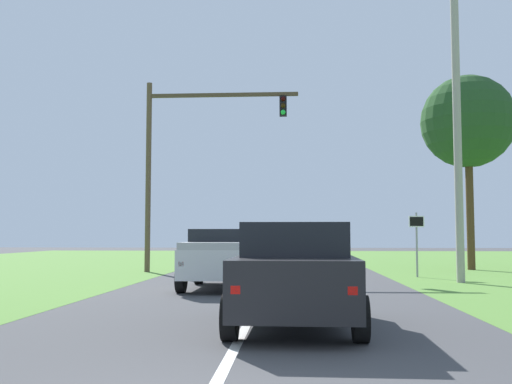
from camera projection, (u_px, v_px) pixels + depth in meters
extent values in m
plane|color=#424244|center=(262.00, 296.00, 16.07)|extent=(120.00, 120.00, 0.00)
cube|color=black|center=(296.00, 281.00, 10.59)|extent=(2.09, 4.50, 0.92)
cube|color=black|center=(296.00, 239.00, 10.86)|extent=(1.82, 2.80, 0.58)
cube|color=red|center=(236.00, 290.00, 8.47)|extent=(0.14, 0.06, 0.12)
cube|color=red|center=(353.00, 291.00, 8.34)|extent=(0.14, 0.06, 0.12)
cylinder|color=black|center=(247.00, 299.00, 12.01)|extent=(0.25, 0.72, 0.72)
cylinder|color=black|center=(347.00, 299.00, 11.85)|extent=(0.25, 0.72, 0.72)
cylinder|color=black|center=(230.00, 317.00, 9.26)|extent=(0.25, 0.72, 0.72)
cylinder|color=black|center=(360.00, 319.00, 9.10)|extent=(0.25, 0.72, 0.72)
cube|color=silver|center=(222.00, 262.00, 18.34)|extent=(2.00, 4.83, 0.83)
cube|color=black|center=(221.00, 239.00, 18.15)|extent=(1.74, 1.85, 0.58)
cube|color=#B8B8B8|center=(215.00, 246.00, 16.89)|extent=(1.87, 1.85, 0.20)
cube|color=red|center=(181.00, 264.00, 16.04)|extent=(0.14, 0.06, 0.12)
cube|color=red|center=(240.00, 264.00, 15.92)|extent=(0.14, 0.06, 0.12)
cylinder|color=black|center=(199.00, 272.00, 19.87)|extent=(0.24, 0.80, 0.80)
cylinder|color=black|center=(257.00, 272.00, 19.72)|extent=(0.24, 0.80, 0.80)
cylinder|color=black|center=(181.00, 279.00, 16.90)|extent=(0.24, 0.80, 0.80)
cylinder|color=black|center=(250.00, 279.00, 16.76)|extent=(0.24, 0.80, 0.80)
cylinder|color=brown|center=(148.00, 176.00, 26.71)|extent=(0.24, 0.24, 8.53)
cube|color=#4C3D2B|center=(223.00, 95.00, 26.76)|extent=(6.75, 0.16, 0.16)
cube|color=black|center=(283.00, 106.00, 26.56)|extent=(0.32, 0.28, 0.90)
sphere|color=black|center=(283.00, 99.00, 26.43)|extent=(0.22, 0.22, 0.22)
sphere|color=black|center=(283.00, 105.00, 26.41)|extent=(0.22, 0.22, 0.22)
sphere|color=#1ED83F|center=(283.00, 112.00, 26.38)|extent=(0.22, 0.22, 0.22)
cylinder|color=gray|center=(417.00, 245.00, 23.25)|extent=(0.08, 0.08, 2.52)
cube|color=white|center=(416.00, 221.00, 23.28)|extent=(0.60, 0.03, 0.44)
cube|color=black|center=(417.00, 221.00, 23.27)|extent=(0.52, 0.01, 0.36)
cylinder|color=#4C351E|center=(470.00, 212.00, 28.16)|extent=(0.36, 0.36, 5.41)
sphere|color=#224821|center=(468.00, 122.00, 28.47)|extent=(4.43, 4.43, 4.43)
cylinder|color=#9E998E|center=(457.00, 132.00, 20.84)|extent=(0.28, 0.28, 10.46)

